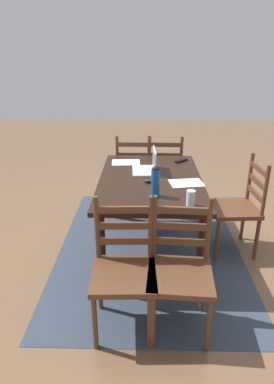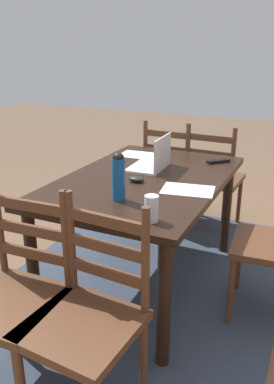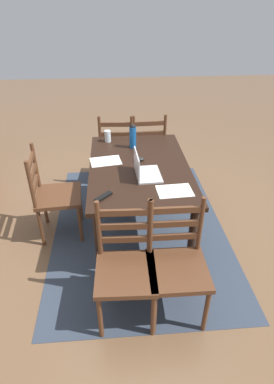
{
  "view_description": "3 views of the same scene",
  "coord_description": "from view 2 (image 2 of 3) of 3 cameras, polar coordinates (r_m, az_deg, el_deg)",
  "views": [
    {
      "loc": [
        2.96,
        -0.06,
        1.87
      ],
      "look_at": [
        -0.04,
        -0.13,
        0.6
      ],
      "focal_mm": 31.51,
      "sensor_mm": 36.0,
      "label": 1
    },
    {
      "loc": [
        2.2,
        0.96,
        1.54
      ],
      "look_at": [
        0.11,
        -0.0,
        0.69
      ],
      "focal_mm": 37.23,
      "sensor_mm": 36.0,
      "label": 2
    },
    {
      "loc": [
        -2.67,
        0.24,
        2.18
      ],
      "look_at": [
        -0.04,
        0.03,
        0.48
      ],
      "focal_mm": 29.4,
      "sensor_mm": 36.0,
      "label": 3
    }
  ],
  "objects": [
    {
      "name": "drinking_glass",
      "position": [
        1.87,
        2.1,
        -2.36
      ],
      "size": [
        0.07,
        0.07,
        0.13
      ],
      "primitive_type": "cylinder",
      "color": "silver",
      "rests_on": "dining_table"
    },
    {
      "name": "dining_table",
      "position": [
        2.55,
        1.13,
        0.09
      ],
      "size": [
        1.49,
        0.95,
        0.76
      ],
      "color": "black",
      "rests_on": "ground"
    },
    {
      "name": "paper_stack_left",
      "position": [
        3.04,
        0.35,
        5.32
      ],
      "size": [
        0.23,
        0.31,
        0.0
      ],
      "primitive_type": "cube",
      "rotation": [
        0.0,
        0.0,
        0.06
      ],
      "color": "white",
      "rests_on": "dining_table"
    },
    {
      "name": "water_bottle",
      "position": [
        2.11,
        -2.65,
        2.35
      ],
      "size": [
        0.07,
        0.07,
        0.26
      ],
      "color": "#145199",
      "rests_on": "dining_table"
    },
    {
      "name": "tv_remote",
      "position": [
        2.9,
        11.58,
        4.33
      ],
      "size": [
        0.15,
        0.15,
        0.02
      ],
      "primitive_type": "cube",
      "rotation": [
        0.0,
        0.0,
        0.8
      ],
      "color": "black",
      "rests_on": "dining_table"
    },
    {
      "name": "laptop",
      "position": [
        2.68,
        2.45,
        4.52
      ],
      "size": [
        0.33,
        0.24,
        0.23
      ],
      "color": "silver",
      "rests_on": "dining_table"
    },
    {
      "name": "chair_right_near",
      "position": [
        1.96,
        -17.09,
        -14.06
      ],
      "size": [
        0.46,
        0.46,
        0.95
      ],
      "color": "#56331E",
      "rests_on": "ground"
    },
    {
      "name": "chair_right_far",
      "position": [
        1.76,
        -7.14,
        -17.61
      ],
      "size": [
        0.47,
        0.47,
        0.95
      ],
      "color": "#56331E",
      "rests_on": "ground"
    },
    {
      "name": "chair_left_far",
      "position": [
        3.49,
        10.86,
        1.83
      ],
      "size": [
        0.46,
        0.46,
        0.95
      ],
      "color": "#56331E",
      "rests_on": "ground"
    },
    {
      "name": "area_rug",
      "position": [
        2.85,
        1.04,
        -12.46
      ],
      "size": [
        2.57,
        1.8,
        0.01
      ],
      "primitive_type": "cube",
      "color": "#333D4C",
      "rests_on": "ground"
    },
    {
      "name": "paper_stack_right",
      "position": [
        2.31,
        7.3,
        0.3
      ],
      "size": [
        0.26,
        0.33,
        0.0
      ],
      "primitive_type": "cube",
      "rotation": [
        0.0,
        0.0,
        0.16
      ],
      "color": "white",
      "rests_on": "dining_table"
    },
    {
      "name": "ground_plane",
      "position": [
        2.85,
        1.04,
        -12.51
      ],
      "size": [
        14.0,
        14.0,
        0.0
      ],
      "primitive_type": "plane",
      "color": "brown"
    },
    {
      "name": "chair_left_near",
      "position": [
        3.59,
        4.98,
        2.66
      ],
      "size": [
        0.44,
        0.44,
        0.95
      ],
      "color": "#56331E",
      "rests_on": "ground"
    },
    {
      "name": "computer_mouse",
      "position": [
        2.43,
        -0.07,
        1.84
      ],
      "size": [
        0.06,
        0.1,
        0.03
      ],
      "primitive_type": "ellipsoid",
      "rotation": [
        0.0,
        0.0,
        0.03
      ],
      "color": "black",
      "rests_on": "dining_table"
    }
  ]
}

